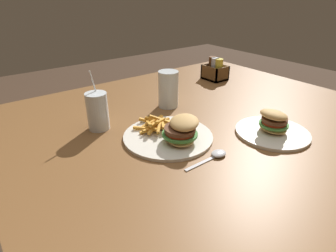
# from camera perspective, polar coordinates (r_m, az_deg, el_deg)

# --- Properties ---
(dining_table) EXTENTS (1.27, 1.43, 0.76)m
(dining_table) POSITION_cam_1_polar(r_m,az_deg,el_deg) (1.10, 7.48, -2.39)
(dining_table) COLOR brown
(dining_table) RESTS_ON ground_plane
(meal_plate_near) EXTENTS (0.29, 0.29, 0.10)m
(meal_plate_near) POSITION_cam_1_polar(r_m,az_deg,el_deg) (0.90, 0.96, -1.37)
(meal_plate_near) COLOR silver
(meal_plate_near) RESTS_ON dining_table
(beer_glass) EXTENTS (0.08, 0.08, 0.15)m
(beer_glass) POSITION_cam_1_polar(r_m,az_deg,el_deg) (1.15, 0.06, 7.25)
(beer_glass) COLOR silver
(beer_glass) RESTS_ON dining_table
(juice_glass) EXTENTS (0.07, 0.07, 0.20)m
(juice_glass) POSITION_cam_1_polar(r_m,az_deg,el_deg) (0.99, -14.09, 2.67)
(juice_glass) COLOR silver
(juice_glass) RESTS_ON dining_table
(spoon) EXTENTS (0.04, 0.15, 0.01)m
(spoon) POSITION_cam_1_polar(r_m,az_deg,el_deg) (0.84, 9.85, -5.74)
(spoon) COLOR silver
(spoon) RESTS_ON dining_table
(meal_plate_far) EXTENTS (0.25, 0.25, 0.09)m
(meal_plate_far) POSITION_cam_1_polar(r_m,az_deg,el_deg) (1.00, 20.52, -0.18)
(meal_plate_far) COLOR silver
(meal_plate_far) RESTS_ON dining_table
(condiment_caddy) EXTENTS (0.12, 0.10, 0.11)m
(condiment_caddy) POSITION_cam_1_polar(r_m,az_deg,el_deg) (1.53, 9.52, 11.05)
(condiment_caddy) COLOR brown
(condiment_caddy) RESTS_ON dining_table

